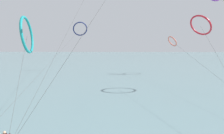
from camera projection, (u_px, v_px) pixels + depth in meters
sea_water at (117, 59)px, 107.43m from camera, size 400.00×200.00×0.08m
kite_coral at (172, 41)px, 51.99m from camera, size 3.11×45.28×11.06m
kite_crimson at (201, 25)px, 32.65m from camera, size 8.12×28.98×13.91m
kite_teal at (27, 35)px, 21.95m from camera, size 3.02×11.12×12.05m
kite_navy at (80, 29)px, 58.17m from camera, size 5.09×47.55×15.90m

